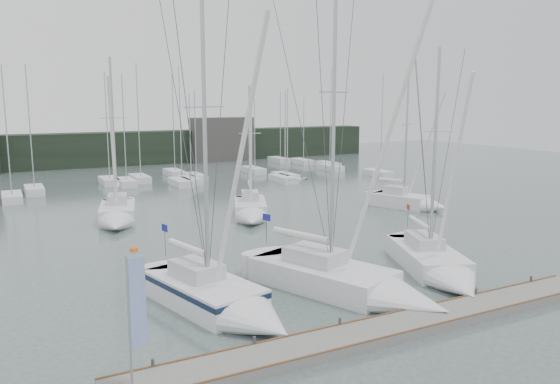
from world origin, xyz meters
The scene contains 15 objects.
ground centered at (0.00, 0.00, 0.00)m, with size 160.00×160.00×0.00m, color #485754.
dock centered at (0.00, -5.00, 0.20)m, with size 24.00×2.00×0.40m, color #62625D.
far_treeline centered at (0.00, 62.00, 2.50)m, with size 90.00×4.00×5.00m, color black.
far_building_right centered at (18.00, 60.00, 3.50)m, with size 10.00×3.00×7.00m, color #413E3B.
mast_forest centered at (8.47, 41.32, 0.48)m, with size 60.22×25.02×14.25m.
sailboat_near_left centered at (-5.58, 0.06, 0.64)m, with size 5.26×10.02×16.06m.
sailboat_near_center centered at (1.29, -1.04, 0.61)m, with size 7.18×11.33×17.37m.
sailboat_near_right centered at (7.04, -0.51, 0.54)m, with size 6.30×10.06×13.69m.
sailboat_mid_b centered at (-6.25, 21.37, 0.64)m, with size 4.50×8.45×14.00m.
sailboat_mid_c centered at (3.94, 18.07, 0.62)m, with size 5.36×8.03×11.74m.
sailboat_mid_e centered at (18.99, 15.32, 0.58)m, with size 5.13×7.52×12.67m.
buoy_b centered at (4.51, 12.31, 0.00)m, with size 0.57×0.57×0.57m, color #E25D14.
buoy_c centered at (-6.81, 13.17, 0.00)m, with size 0.56×0.56×0.56m, color #E25D14.
dock_banner centered at (-10.79, -5.20, 3.10)m, with size 0.67×0.27×4.56m.
seagull centered at (-0.61, 2.07, 5.76)m, with size 1.03×0.46×0.20m.
Camera 1 is at (-14.37, -22.26, 9.83)m, focal length 35.00 mm.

